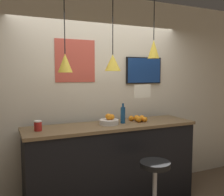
# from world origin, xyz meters

# --- Properties ---
(back_wall) EXTENTS (8.00, 0.06, 2.90)m
(back_wall) POSITION_xyz_m (0.00, 1.14, 1.45)
(back_wall) COLOR beige
(back_wall) RESTS_ON ground_plane
(service_counter) EXTENTS (2.30, 0.62, 1.11)m
(service_counter) POSITION_xyz_m (0.00, 0.72, 0.56)
(service_counter) COLOR black
(service_counter) RESTS_ON ground_plane
(bar_stool) EXTENTS (0.43, 0.43, 0.78)m
(bar_stool) POSITION_xyz_m (0.24, 0.05, 0.49)
(bar_stool) COLOR #B7B7BC
(bar_stool) RESTS_ON ground_plane
(fruit_bowl) EXTENTS (0.25, 0.25, 0.14)m
(fruit_bowl) POSITION_xyz_m (-0.04, 0.72, 1.16)
(fruit_bowl) COLOR beige
(fruit_bowl) RESTS_ON service_counter
(orange_pile) EXTENTS (0.22, 0.23, 0.09)m
(orange_pile) POSITION_xyz_m (0.43, 0.75, 1.15)
(orange_pile) COLOR orange
(orange_pile) RESTS_ON service_counter
(juice_bottle) EXTENTS (0.06, 0.06, 0.27)m
(juice_bottle) POSITION_xyz_m (0.16, 0.72, 1.23)
(juice_bottle) COLOR navy
(juice_bottle) RESTS_ON service_counter
(spread_jar) EXTENTS (0.09, 0.09, 0.12)m
(spread_jar) POSITION_xyz_m (-0.95, 0.72, 1.17)
(spread_jar) COLOR red
(spread_jar) RESTS_ON service_counter
(pendant_lamp_left) EXTENTS (0.18, 0.18, 1.01)m
(pendant_lamp_left) POSITION_xyz_m (-0.62, 0.69, 1.91)
(pendant_lamp_left) COLOR black
(pendant_lamp_middle) EXTENTS (0.21, 0.21, 0.99)m
(pendant_lamp_middle) POSITION_xyz_m (0.00, 0.69, 1.93)
(pendant_lamp_middle) COLOR black
(pendant_lamp_right) EXTENTS (0.16, 0.16, 0.81)m
(pendant_lamp_right) POSITION_xyz_m (0.62, 0.69, 2.12)
(pendant_lamp_right) COLOR black
(mounted_tv) EXTENTS (0.61, 0.04, 0.40)m
(mounted_tv) POSITION_xyz_m (0.71, 1.08, 1.83)
(mounted_tv) COLOR black
(hanging_menu_board) EXTENTS (0.24, 0.01, 0.17)m
(hanging_menu_board) POSITION_xyz_m (0.33, 0.49, 1.56)
(hanging_menu_board) COLOR white
(wall_poster) EXTENTS (0.56, 0.01, 0.58)m
(wall_poster) POSITION_xyz_m (-0.38, 1.10, 1.96)
(wall_poster) COLOR #C64C3D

